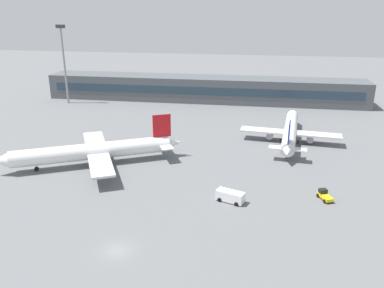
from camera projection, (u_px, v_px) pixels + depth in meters
ground_plane at (173, 155)px, 95.73m from camera, size 400.00×400.00×0.00m
terminal_building at (204, 89)px, 147.06m from camera, size 117.54×12.13×9.00m
airplane_near at (92, 151)px, 88.74m from camera, size 38.94×28.18×10.43m
airplane_mid at (290, 131)px, 104.50m from camera, size 26.28×37.50×9.27m
baggage_tug_yellow at (325, 195)px, 73.72m from camera, size 2.84×3.90×1.75m
service_van_white at (230, 196)px, 72.66m from camera, size 5.57×3.69×2.08m
floodlight_tower_west at (64, 59)px, 140.08m from camera, size 3.20×0.80×27.75m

